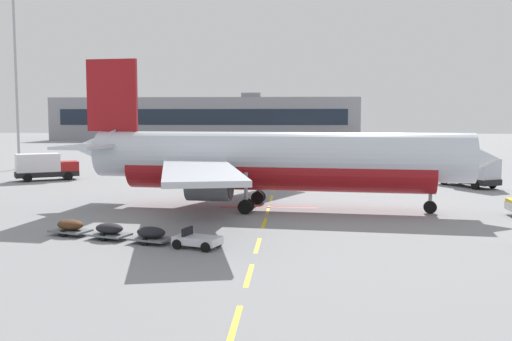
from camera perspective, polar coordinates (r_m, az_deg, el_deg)
name	(u,v)px	position (r m, az deg, el deg)	size (l,w,h in m)	color
ground	(475,184)	(68.53, 20.67, -1.27)	(400.00, 400.00, 0.00)	gray
apron_paint_markings	(275,186)	(62.86, 1.87, -1.49)	(8.00, 94.33, 0.01)	yellow
airliner_foreground	(270,160)	(46.68, 1.36, 1.03)	(34.81, 34.37, 12.20)	silver
fuel_service_truck	(45,166)	(72.45, -19.98, 0.39)	(7.24, 5.64, 3.14)	black
ground_power_truck	(470,171)	(65.66, 20.18, -0.09)	(5.47, 7.29, 3.14)	black
baggage_train	(130,232)	(35.66, -12.21, -5.95)	(11.40, 5.34, 1.14)	silver
apron_light_mast_near	(15,40)	(89.93, -22.55, 11.73)	(1.80, 1.80, 29.83)	slate
terminal_satellite	(206,119)	(188.60, -4.88, 5.04)	(96.56, 18.48, 15.08)	gray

